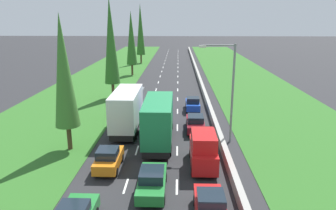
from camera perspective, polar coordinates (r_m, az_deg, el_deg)
The scene contains 18 objects.
ground_plane at distance 59.09m, azimuth 0.10°, elevation 4.71°, with size 300.00×300.00×0.00m, color #28282B.
grass_verge_left at distance 60.79m, azimuth -11.94°, elevation 4.70°, with size 14.00×140.00×0.04m, color #2D6623.
grass_verge_right at distance 60.39m, azimuth 13.89°, elevation 4.51°, with size 14.00×140.00×0.04m, color #2D6623.
median_barrier at distance 59.12m, azimuth 5.66°, elevation 5.06°, with size 0.44×120.00×0.85m, color #9E9B93.
lane_markings at distance 59.09m, azimuth 0.10°, elevation 4.72°, with size 3.64×116.00×0.01m.
red_hatchback_right_lane at distance 18.74m, azimuth 7.69°, elevation -17.75°, with size 1.74×3.90×1.72m.
red_van_right_lane at distance 24.25m, azimuth 6.43°, elevation -8.10°, with size 1.96×4.90×2.82m.
maroon_sedan_right_lane at distance 31.93m, azimuth 5.02°, elevation -3.29°, with size 1.82×4.50×1.64m.
blue_hatchback_right_lane at distance 38.89m, azimuth 4.53°, elevation 0.20°, with size 1.74×3.90×1.72m.
orange_hatchback_left_lane at distance 24.40m, azimuth -10.79°, elevation -9.59°, with size 1.74×3.90×1.72m.
white_box_truck_left_lane at distance 32.34m, azimuth -7.29°, elevation -0.57°, with size 2.46×9.40×4.18m.
green_sedan_centre_lane at distance 21.06m, azimuth -2.92°, elevation -13.67°, with size 1.82×4.50×1.64m.
green_box_truck_centre_lane at distance 28.60m, azimuth -1.69°, elevation -2.60°, with size 2.46×9.40×4.18m.
poplar_tree_second at distance 27.11m, azimuth -18.53°, elevation 5.77°, with size 2.09×2.09×11.62m.
poplar_tree_third at distance 44.53m, azimuth -10.41°, elevation 11.35°, with size 2.15×2.15×13.97m.
poplar_tree_fourth at distance 63.12m, azimuth -6.72°, elevation 12.03°, with size 2.12×2.12×12.60m.
poplar_tree_fifth at distance 80.42m, azimuth -5.05°, elevation 13.56°, with size 2.17×2.17×14.72m.
street_light_mast at distance 28.34m, azimuth 11.07°, elevation 3.33°, with size 3.20×0.28×9.00m.
Camera 1 is at (1.76, 1.98, 11.07)m, focal length 33.40 mm.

